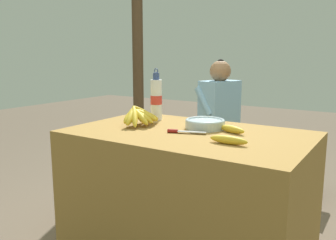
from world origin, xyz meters
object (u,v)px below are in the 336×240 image
Objects in this scene: water_bottle at (156,99)px; support_post_near at (137,32)px; banana_bunch_ripe at (139,115)px; knife at (181,131)px; seated_vendor at (216,113)px; banana_bunch_green at (282,139)px; loose_banana_front at (229,140)px; serving_bowl at (205,123)px; loose_banana_side at (232,129)px; wooden_bench at (234,148)px.

support_post_near is at bearing 131.07° from water_bottle.
banana_bunch_ripe is 0.32m from knife.
knife is 1.30m from seated_vendor.
loose_banana_front is at bearing -85.43° from banana_bunch_green.
water_bottle is at bearing 96.38° from banana_bunch_ripe.
serving_bowl is 1.10× the size of knife.
banana_bunch_green is at bearing 61.19° from knife.
seated_vendor is (-0.38, 1.24, -0.11)m from knife.
wooden_bench is at bearing 111.24° from loose_banana_side.
banana_bunch_ripe is at bearing -168.51° from loose_banana_side.
serving_bowl is 0.41m from water_bottle.
banana_bunch_ripe reaches higher than banana_bunch_green.
seated_vendor reaches higher than banana_bunch_ripe.
loose_banana_side is at bearing 14.49° from knife.
serving_bowl reaches higher than banana_bunch_green.
support_post_near reaches higher than serving_bowl.
knife is (-0.30, 0.08, -0.01)m from loose_banana_front.
water_bottle is (-0.02, 0.22, 0.07)m from banana_bunch_ripe.
wooden_bench is 5.17× the size of banana_bunch_green.
serving_bowl is 0.19m from knife.
seated_vendor is (-0.61, 1.09, -0.12)m from loose_banana_side.
knife is at bearing -46.79° from support_post_near.
wooden_bench is (-0.21, 1.26, -0.40)m from knife.
seated_vendor reaches higher than serving_bowl.
water_bottle is at bearing -97.32° from wooden_bench.
water_bottle reaches higher than knife.
serving_bowl is 0.84× the size of banana_bunch_green.
loose_banana_side is at bearing -9.32° from serving_bowl.
banana_bunch_ripe is 1.29× the size of serving_bowl.
seated_vendor is 0.40× the size of support_post_near.
knife is 1.30m from banana_bunch_green.
wooden_bench is 0.42m from banana_bunch_green.
support_post_near reaches higher than seated_vendor.
water_bottle is 1.61× the size of knife.
banana_bunch_green is (-0.03, 1.10, -0.28)m from loose_banana_side.
knife reaches higher than banana_bunch_green.
banana_bunch_ripe is 0.88× the size of water_bottle.
banana_bunch_ripe is 1.08× the size of banana_bunch_green.
support_post_near is (-1.84, 1.72, 0.64)m from loose_banana_front.
seated_vendor reaches higher than wooden_bench.
support_post_near is at bearing 167.73° from banana_bunch_green.
loose_banana_front is 2.60m from support_post_near.
water_bottle is at bearing 168.52° from serving_bowl.
loose_banana_side is at bearing -40.13° from support_post_near.
seated_vendor reaches higher than loose_banana_front.
water_bottle is at bearing -118.16° from banana_bunch_green.
knife is (0.31, -0.04, -0.05)m from banana_bunch_ripe.
loose_banana_side is (0.56, -0.11, -0.11)m from water_bottle.
loose_banana_front is 0.92× the size of knife.
support_post_near is at bearing 137.47° from serving_bowl.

